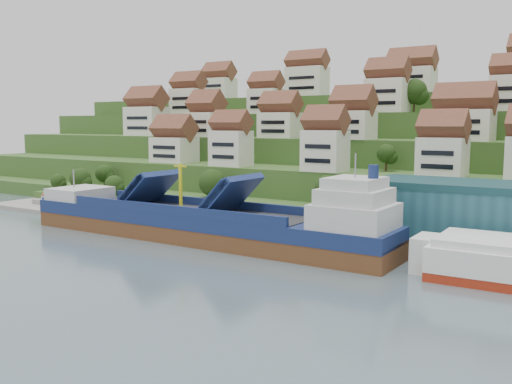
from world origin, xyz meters
The scene contains 9 objects.
ground centered at (0.00, 0.00, 0.00)m, with size 300.00×300.00×0.00m, color slate.
quay centered at (20.00, 15.00, 1.10)m, with size 180.00×14.00×2.20m, color gray.
pebble_beach centered at (-58.00, 12.00, 0.50)m, with size 45.00×20.00×1.00m, color gray.
hillside centered at (0.00, 103.55, 10.66)m, with size 260.00×128.00×31.00m.
hillside_village centered at (-0.46, 61.64, 24.81)m, with size 155.14×63.13×29.75m.
hillside_trees centered at (-12.48, 43.90, 16.39)m, with size 144.69×62.05×30.79m.
flagpole centered at (18.11, 10.00, 6.88)m, with size 1.28×0.16×8.00m.
beach_huts centered at (-60.00, 10.75, 2.10)m, with size 14.40×3.70×2.20m.
cargo_ship centered at (-4.71, -0.68, 3.29)m, with size 77.82×12.51×17.24m.
Camera 1 is at (61.00, -83.42, 22.09)m, focal length 40.00 mm.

